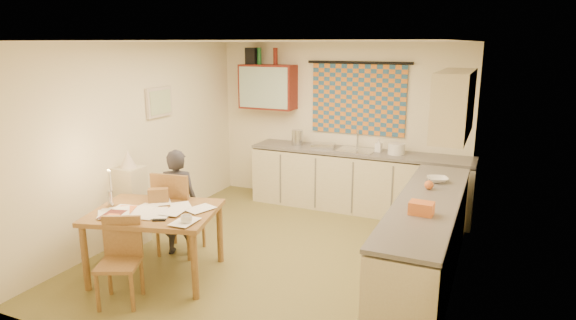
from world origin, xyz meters
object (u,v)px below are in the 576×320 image
at_px(dining_table, 157,243).
at_px(counter_right, 425,242).
at_px(person, 178,202).
at_px(shelf_stand, 132,205).
at_px(stove, 411,279).
at_px(chair_far, 180,227).
at_px(counter_back, 358,181).

bearing_deg(dining_table, counter_right, 5.79).
distance_m(person, shelf_stand, 0.75).
xyz_separation_m(stove, person, (-2.80, 0.39, 0.21)).
relative_size(stove, dining_table, 0.59).
height_order(counter_right, chair_far, chair_far).
bearing_deg(counter_right, dining_table, -159.09).
height_order(dining_table, person, person).
height_order(counter_back, chair_far, chair_far).
xyz_separation_m(counter_right, person, (-2.80, -0.46, 0.19)).
xyz_separation_m(counter_right, stove, (-0.00, -0.85, -0.02)).
bearing_deg(person, counter_back, -142.49).
xyz_separation_m(counter_back, chair_far, (-1.53, -2.38, -0.13)).
relative_size(stove, shelf_stand, 0.88).
distance_m(counter_right, dining_table, 2.87).
xyz_separation_m(counter_back, stove, (1.28, -2.79, -0.02)).
xyz_separation_m(chair_far, shelf_stand, (-0.73, 0.01, 0.18)).
xyz_separation_m(dining_table, chair_far, (-0.13, 0.59, -0.06)).
xyz_separation_m(counter_back, counter_right, (1.28, -1.94, -0.00)).
height_order(chair_far, person, person).
xyz_separation_m(counter_back, dining_table, (-1.40, -2.96, -0.07)).
relative_size(counter_right, dining_table, 1.98).
bearing_deg(shelf_stand, counter_back, 46.35).
bearing_deg(dining_table, chair_far, 86.92).
bearing_deg(counter_back, chair_far, -122.77).
relative_size(counter_right, stove, 3.37).
xyz_separation_m(chair_far, person, (0.01, -0.02, 0.33)).
xyz_separation_m(person, shelf_stand, (-0.74, 0.03, -0.15)).
relative_size(dining_table, chair_far, 1.45).
height_order(dining_table, chair_far, chair_far).
relative_size(chair_far, shelf_stand, 1.04).
xyz_separation_m(counter_back, person, (-1.52, -2.40, 0.19)).
bearing_deg(shelf_stand, counter_right, 6.96).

